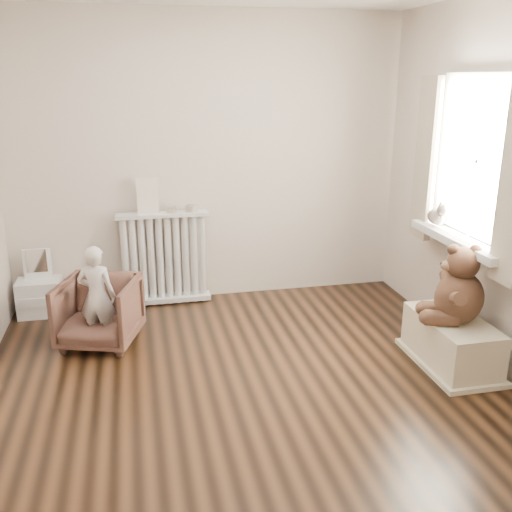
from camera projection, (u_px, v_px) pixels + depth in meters
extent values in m
cube|color=black|center=(249.00, 389.00, 3.88)|extent=(3.60, 3.60, 0.01)
cube|color=beige|center=(208.00, 161.00, 5.17)|extent=(3.60, 0.02, 2.60)
cube|color=beige|center=(360.00, 317.00, 1.81)|extent=(3.60, 0.02, 2.60)
cube|color=beige|center=(508.00, 190.00, 3.86)|extent=(0.02, 3.60, 2.60)
cube|color=white|center=(480.00, 161.00, 4.08)|extent=(0.03, 0.90, 1.10)
cube|color=silver|center=(460.00, 240.00, 4.24)|extent=(0.22, 1.10, 0.06)
cube|color=#BCAF94|center=(426.00, 159.00, 4.61)|extent=(0.06, 0.26, 1.30)
cube|color=silver|center=(165.00, 263.00, 5.24)|extent=(0.82, 0.16, 0.87)
cube|color=beige|center=(148.00, 196.00, 5.03)|extent=(0.19, 0.02, 0.31)
cylinder|color=#A59E8C|center=(172.00, 209.00, 5.11)|extent=(0.09, 0.09, 0.05)
cylinder|color=#A59E8C|center=(191.00, 208.00, 5.14)|extent=(0.10, 0.10, 0.06)
cube|color=silver|center=(39.00, 285.00, 5.02)|extent=(0.38, 0.27, 0.59)
imported|color=#503227|center=(99.00, 312.00, 4.47)|extent=(0.72, 0.73, 0.53)
imported|color=beige|center=(97.00, 296.00, 4.38)|extent=(0.34, 0.27, 0.80)
cube|color=beige|center=(452.00, 339.00, 4.15)|extent=(0.41, 0.77, 0.36)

